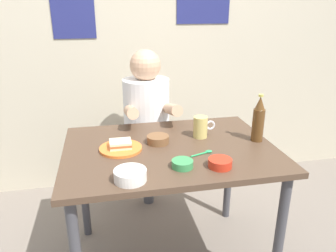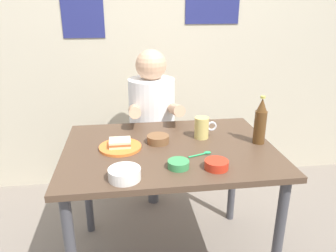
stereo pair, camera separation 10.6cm
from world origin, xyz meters
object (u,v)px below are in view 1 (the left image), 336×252
at_px(person_seated, 147,108).
at_px(sandwich, 121,144).
at_px(beer_bottle, 258,120).
at_px(stool, 148,161).
at_px(beer_mug, 201,127).
at_px(plate_orange, 121,148).
at_px(dining_table, 170,163).
at_px(condiment_bowl_brown, 158,139).

bearing_deg(person_seated, sandwich, -110.12).
xyz_separation_m(person_seated, beer_bottle, (0.52, -0.63, 0.09)).
bearing_deg(stool, sandwich, -109.78).
height_order(stool, beer_mug, beer_mug).
relative_size(beer_mug, beer_bottle, 0.48).
bearing_deg(sandwich, stool, 70.22).
height_order(stool, sandwich, sandwich).
relative_size(person_seated, sandwich, 6.54).
bearing_deg(stool, beer_mug, -65.99).
bearing_deg(beer_mug, plate_orange, -169.44).
relative_size(stool, beer_mug, 3.57).
relative_size(sandwich, beer_mug, 0.87).
distance_m(dining_table, person_seated, 0.63).
distance_m(person_seated, beer_bottle, 0.82).
height_order(plate_orange, beer_mug, beer_mug).
height_order(dining_table, condiment_bowl_brown, condiment_bowl_brown).
bearing_deg(beer_mug, beer_bottle, -21.16).
xyz_separation_m(stool, condiment_bowl_brown, (-0.02, -0.56, 0.41)).
xyz_separation_m(dining_table, plate_orange, (-0.26, 0.02, 0.10)).
distance_m(dining_table, stool, 0.70).
xyz_separation_m(person_seated, sandwich, (-0.22, -0.60, 0.01)).
bearing_deg(plate_orange, dining_table, -4.07).
bearing_deg(beer_bottle, beer_mug, 158.84).
distance_m(stool, person_seated, 0.42).
bearing_deg(beer_bottle, sandwich, 177.94).
bearing_deg(person_seated, stool, 90.00).
bearing_deg(condiment_bowl_brown, person_seated, 88.25).
bearing_deg(person_seated, plate_orange, -110.12).
distance_m(plate_orange, beer_bottle, 0.75).
height_order(plate_orange, sandwich, sandwich).
height_order(person_seated, beer_mug, person_seated).
relative_size(stool, plate_orange, 2.05).
height_order(beer_mug, condiment_bowl_brown, beer_mug).
bearing_deg(sandwich, beer_mug, 10.56).
bearing_deg(sandwich, beer_bottle, -2.06).
distance_m(sandwich, beer_mug, 0.46).
relative_size(plate_orange, sandwich, 2.00).
bearing_deg(dining_table, sandwich, 175.93).
height_order(person_seated, sandwich, person_seated).
xyz_separation_m(beer_mug, condiment_bowl_brown, (-0.25, -0.04, -0.04)).
distance_m(beer_bottle, condiment_bowl_brown, 0.55).
bearing_deg(beer_bottle, dining_table, 179.00).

